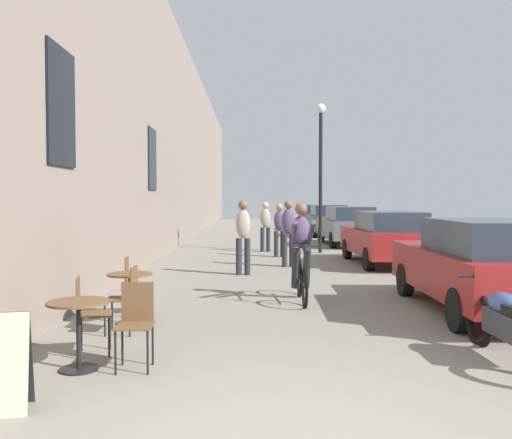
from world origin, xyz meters
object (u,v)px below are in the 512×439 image
object	(u,v)px
cafe_chair_mid_toward_street	(126,295)
cyclist_on_bicycle	(301,254)
pedestrian_far	(279,227)
pedestrian_furthest	(265,224)
pedestrian_mid	(288,229)
cafe_chair_mid_toward_wall	(134,281)
street_lamp	(321,159)
parked_car_nearest	(481,264)
parked_car_third	(348,225)
parked_car_fourth	(327,220)
cafe_table_near	(78,320)
cafe_chair_near_toward_street	(136,319)
cafe_chair_near_toward_wall	(88,309)
parked_car_second	(386,237)
cafe_table_mid	(130,287)
parked_car_fifth	(315,217)
pedestrian_near	(243,233)
parked_motorcycle	(509,325)

from	to	relation	value
cafe_chair_mid_toward_street	cyclist_on_bicycle	bearing A→B (deg)	42.89
pedestrian_far	pedestrian_furthest	size ratio (longest dim) A/B	0.98
pedestrian_mid	cafe_chair_mid_toward_wall	bearing A→B (deg)	-115.41
pedestrian_furthest	street_lamp	world-z (taller)	street_lamp
parked_car_nearest	parked_car_third	distance (m)	12.32
parked_car_third	parked_car_fourth	bearing A→B (deg)	90.14
cafe_chair_mid_toward_wall	parked_car_nearest	xyz separation A→B (m)	(5.38, 0.09, 0.24)
cafe_table_near	cafe_chair_near_toward_street	distance (m)	0.58
cafe_chair_near_toward_street	cafe_chair_mid_toward_wall	xyz separation A→B (m)	(-0.58, 2.60, 0.00)
cafe_chair_near_toward_wall	pedestrian_far	distance (m)	10.73
pedestrian_far	cafe_table_near	bearing A→B (deg)	-103.72
cafe_chair_mid_toward_street	parked_car_second	xyz separation A→B (m)	(5.31, 7.44, 0.23)
pedestrian_mid	parked_car_nearest	bearing A→B (deg)	-65.71
cafe_table_mid	cafe_chair_mid_toward_wall	bearing A→B (deg)	97.24
cafe_chair_near_toward_wall	parked_car_fifth	xyz separation A→B (m)	(5.62, 25.20, 0.23)
cyclist_on_bicycle	parked_car_fourth	world-z (taller)	cyclist_on_bicycle
cyclist_on_bicycle	pedestrian_far	size ratio (longest dim) A/B	1.07
parked_car_nearest	pedestrian_mid	bearing A→B (deg)	114.29
parked_car_second	cafe_chair_mid_toward_street	bearing A→B (deg)	-125.49
parked_car_third	parked_car_fifth	size ratio (longest dim) A/B	1.04
cafe_table_mid	street_lamp	bearing A→B (deg)	68.36
parked_car_second	cafe_table_near	bearing A→B (deg)	-121.33
cafe_chair_near_toward_street	cyclist_on_bicycle	size ratio (longest dim) A/B	0.51
pedestrian_near	pedestrian_furthest	xyz separation A→B (m)	(0.67, 5.57, -0.04)
cafe_chair_mid_toward_street	cafe_chair_mid_toward_wall	size ratio (longest dim) A/B	1.00
pedestrian_furthest	parked_car_second	distance (m)	4.83
cafe_chair_mid_toward_wall	pedestrian_furthest	world-z (taller)	pedestrian_furthest
cyclist_on_bicycle	parked_car_fourth	bearing A→B (deg)	80.39
pedestrian_mid	parked_car_second	distance (m)	2.72
cafe_chair_mid_toward_wall	parked_car_second	xyz separation A→B (m)	(5.46, 6.28, 0.23)
parked_car_third	pedestrian_mid	bearing A→B (deg)	-112.63
cafe_chair_near_toward_wall	pedestrian_mid	distance (m)	8.47
cafe_chair_near_toward_wall	pedestrian_far	world-z (taller)	pedestrian_far
cafe_chair_near_toward_street	parked_car_nearest	world-z (taller)	parked_car_nearest
cafe_table_mid	cafe_chair_mid_toward_wall	distance (m)	0.60
parked_car_nearest	parked_car_second	world-z (taller)	parked_car_nearest
pedestrian_mid	parked_car_fourth	bearing A→B (deg)	77.19
parked_car_second	parked_car_fifth	world-z (taller)	parked_car_second
pedestrian_far	parked_car_fourth	world-z (taller)	pedestrian_far
cafe_chair_mid_toward_wall	parked_car_fourth	xyz separation A→B (m)	(5.50, 17.81, 0.25)
street_lamp	parked_motorcycle	size ratio (longest dim) A/B	2.28
cafe_chair_mid_toward_street	pedestrian_far	world-z (taller)	pedestrian_far
cafe_chair_mid_toward_street	street_lamp	xyz separation A→B (m)	(3.94, 10.71, 2.59)
pedestrian_near	pedestrian_mid	distance (m)	1.90
cafe_chair_near_toward_wall	cyclist_on_bicycle	distance (m)	4.31
pedestrian_far	parked_car_nearest	bearing A→B (deg)	-71.67
cafe_table_near	parked_car_third	bearing A→B (deg)	69.94
parked_car_second	parked_car_fifth	bearing A→B (deg)	89.67
cafe_chair_near_toward_wall	cafe_chair_mid_toward_street	distance (m)	0.98
cafe_chair_near_toward_wall	parked_car_fifth	world-z (taller)	parked_car_fifth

